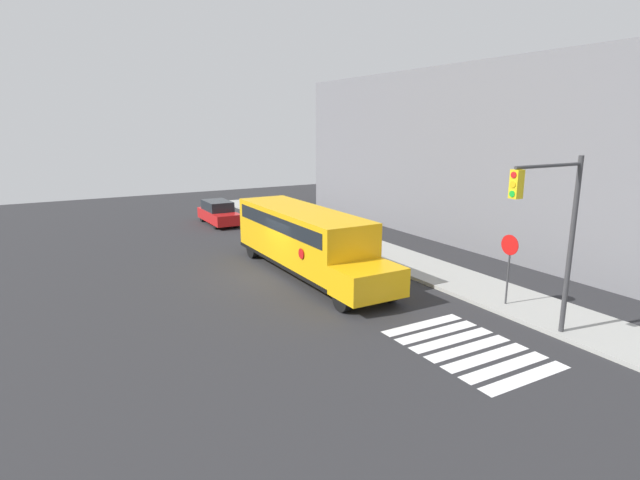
% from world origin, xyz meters
% --- Properties ---
extents(ground_plane, '(60.00, 60.00, 0.00)m').
position_xyz_m(ground_plane, '(0.00, 0.00, 0.00)').
color(ground_plane, '#28282B').
extents(sidewalk_strip, '(44.00, 3.00, 0.15)m').
position_xyz_m(sidewalk_strip, '(0.00, 6.50, 0.07)').
color(sidewalk_strip, '#9E9E99').
rests_on(sidewalk_strip, ground).
extents(building_backdrop, '(32.00, 4.00, 9.85)m').
position_xyz_m(building_backdrop, '(0.00, 13.00, 4.93)').
color(building_backdrop, slate).
rests_on(building_backdrop, ground).
extents(crosswalk_stripes, '(4.70, 3.20, 0.01)m').
position_xyz_m(crosswalk_stripes, '(9.73, 2.00, 0.00)').
color(crosswalk_stripes, white).
rests_on(crosswalk_stripes, ground).
extents(school_bus, '(10.86, 2.57, 2.93)m').
position_xyz_m(school_bus, '(0.19, 1.36, 1.69)').
color(school_bus, '#EAA80F').
rests_on(school_bus, ground).
extents(parked_car, '(4.49, 1.70, 1.58)m').
position_xyz_m(parked_car, '(-12.92, 1.63, 0.77)').
color(parked_car, red).
rests_on(parked_car, ground).
extents(stop_sign, '(0.76, 0.10, 2.80)m').
position_xyz_m(stop_sign, '(7.86, 5.79, 1.87)').
color(stop_sign, '#38383A').
rests_on(stop_sign, ground).
extents(traffic_light, '(0.28, 3.02, 5.80)m').
position_xyz_m(traffic_light, '(10.52, 4.41, 3.80)').
color(traffic_light, '#38383A').
rests_on(traffic_light, ground).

